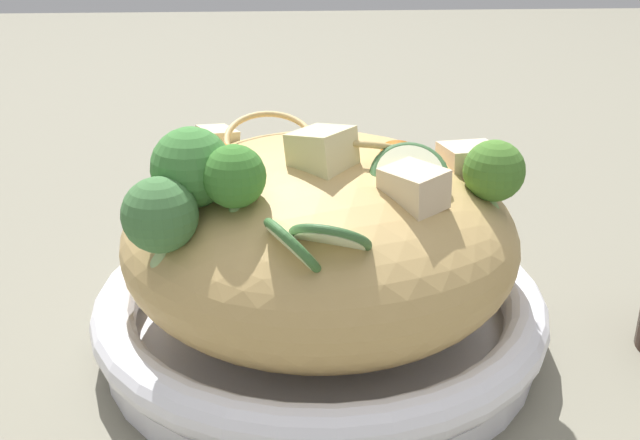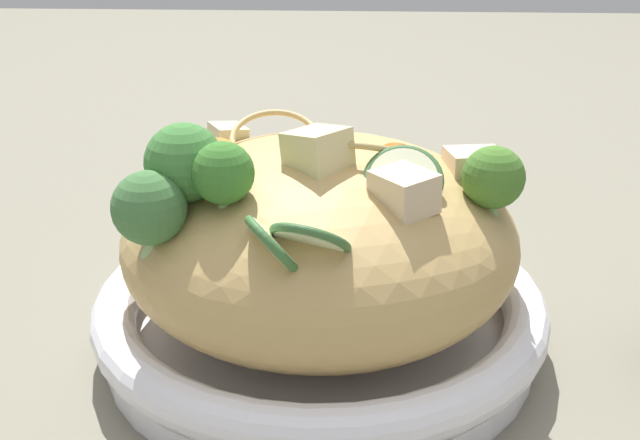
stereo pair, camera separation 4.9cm
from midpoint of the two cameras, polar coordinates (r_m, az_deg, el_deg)
ground_plane at (r=0.53m, az=-2.67°, el=-8.96°), size 3.00×3.00×0.00m
serving_bowl at (r=0.52m, az=-2.71°, el=-6.82°), size 0.30×0.30×0.04m
noodle_heap at (r=0.49m, az=-2.84°, el=-1.33°), size 0.25×0.25×0.13m
broccoli_florets at (r=0.42m, az=-8.06°, el=2.55°), size 0.24×0.09×0.07m
carrot_coins at (r=0.45m, az=-5.29°, el=3.99°), size 0.14×0.08×0.03m
zucchini_slices at (r=0.41m, az=-0.64°, el=0.50°), size 0.11×0.10×0.05m
chicken_chunks at (r=0.46m, az=1.49°, el=4.17°), size 0.20×0.15×0.05m
chopsticks_pair at (r=0.81m, az=-4.56°, el=3.15°), size 0.21×0.10×0.01m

